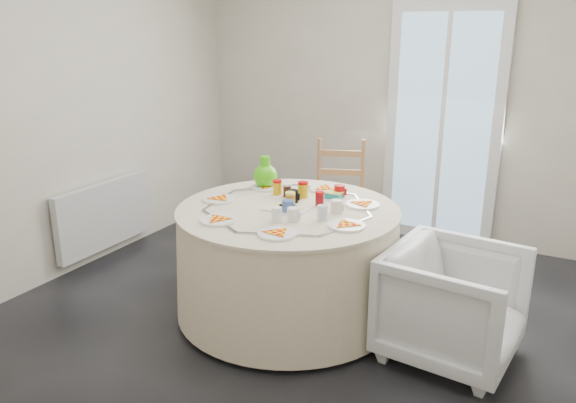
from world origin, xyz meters
The scene contains 14 objects.
floor centered at (0.00, 0.00, 0.00)m, with size 4.00×4.00×0.00m, color black.
wall_back centered at (0.00, 2.00, 1.30)m, with size 4.00×0.02×2.60m, color #BCB5A3.
wall_left centered at (-2.00, 0.00, 1.30)m, with size 0.02×4.00×2.60m, color #BCB5A3.
glass_door centered at (0.40, 1.95, 1.05)m, with size 1.00×0.08×2.10m, color silver.
radiator centered at (-1.94, 0.20, 0.38)m, with size 0.07×1.00×0.55m, color silver.
table centered at (-0.14, 0.07, 0.38)m, with size 1.50×1.50×0.76m, color beige.
wooden_chair centered at (-0.25, 1.21, 0.47)m, with size 0.44×0.42×0.98m, color #A8744B, non-canonical shape.
armchair centered at (0.96, 0.06, 0.39)m, with size 0.73×0.68×0.75m, color silver.
place_settings centered at (-0.14, 0.07, 0.77)m, with size 1.22×1.22×0.02m, color white, non-canonical shape.
jar_cluster centered at (-0.18, 0.27, 0.82)m, with size 0.42×0.21×0.12m, color #92670E, non-canonical shape.
butter_tub centered at (0.04, 0.42, 0.79)m, with size 0.11×0.08×0.05m, color #128784.
green_pitcher centered at (-0.51, 0.43, 0.87)m, with size 0.18×0.18×0.23m, color #3EB70D, non-canonical shape.
cheese_platter centered at (-0.13, 0.03, 0.77)m, with size 0.27×0.18×0.04m, color white, non-canonical shape.
mugs_glasses centered at (0.01, 0.09, 0.81)m, with size 0.56×0.56×0.10m, color #A2A2A2, non-canonical shape.
Camera 1 is at (1.50, -2.99, 1.89)m, focal length 35.00 mm.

